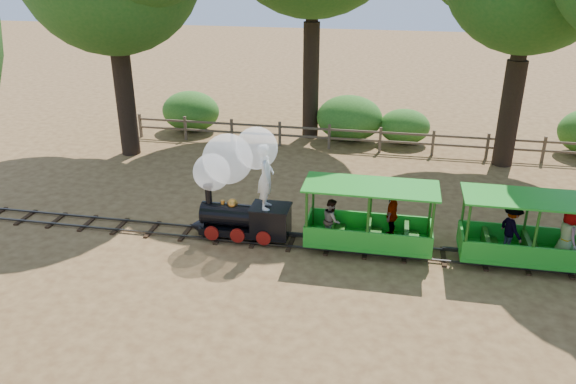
% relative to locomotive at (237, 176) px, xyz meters
% --- Properties ---
extents(ground, '(90.00, 90.00, 0.00)m').
position_rel_locomotive_xyz_m(ground, '(2.47, -0.06, -1.81)').
color(ground, '#9F7644').
rests_on(ground, ground).
extents(track, '(22.00, 1.00, 0.10)m').
position_rel_locomotive_xyz_m(track, '(2.47, -0.06, -1.74)').
color(track, '#3F3D3A').
rests_on(track, ground).
extents(locomotive, '(2.81, 1.32, 3.23)m').
position_rel_locomotive_xyz_m(locomotive, '(0.00, 0.00, 0.00)').
color(locomotive, black).
rests_on(locomotive, ground).
extents(carriage_front, '(3.38, 1.38, 1.76)m').
position_rel_locomotive_xyz_m(carriage_front, '(3.46, -0.07, -1.04)').
color(carriage_front, green).
rests_on(carriage_front, track).
extents(carriage_rear, '(3.38, 1.38, 1.76)m').
position_rel_locomotive_xyz_m(carriage_rear, '(7.48, -0.07, -1.00)').
color(carriage_rear, green).
rests_on(carriage_rear, track).
extents(fence, '(18.10, 0.10, 1.00)m').
position_rel_locomotive_xyz_m(fence, '(2.47, 7.94, -1.23)').
color(fence, brown).
rests_on(fence, ground).
extents(shrub_west, '(2.51, 1.93, 1.74)m').
position_rel_locomotive_xyz_m(shrub_west, '(-4.74, 9.24, -0.94)').
color(shrub_west, '#2D6B1E').
rests_on(shrub_west, ground).
extents(shrub_mid_w, '(2.71, 2.08, 1.87)m').
position_rel_locomotive_xyz_m(shrub_mid_w, '(2.13, 9.24, -0.87)').
color(shrub_mid_w, '#2D6B1E').
rests_on(shrub_mid_w, ground).
extents(shrub_mid_e, '(2.05, 1.58, 1.42)m').
position_rel_locomotive_xyz_m(shrub_mid_e, '(4.38, 9.24, -1.10)').
color(shrub_mid_e, '#2D6B1E').
rests_on(shrub_mid_e, ground).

